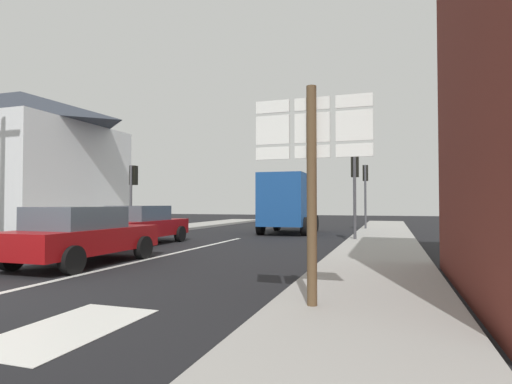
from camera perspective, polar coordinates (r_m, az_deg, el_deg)
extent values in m
plane|color=black|center=(16.51, -4.80, -7.00)|extent=(80.00, 80.00, 0.00)
cube|color=#9E9B96|center=(13.23, 16.67, -7.97)|extent=(2.62, 44.00, 0.14)
cube|color=#9E9B96|center=(18.17, -25.39, -6.13)|extent=(2.62, 44.00, 0.14)
cube|color=silver|center=(12.94, -11.79, -8.43)|extent=(0.16, 12.00, 0.01)
cube|color=silver|center=(5.82, -24.54, -16.84)|extent=(1.20, 2.20, 0.01)
cube|color=silver|center=(24.87, -29.99, 1.42)|extent=(8.58, 7.35, 5.55)
pyramid|color=#2D333D|center=(25.33, -29.87, 9.90)|extent=(9.01, 7.72, 1.92)
cube|color=silver|center=(27.90, -23.50, -3.95)|extent=(5.15, 1.20, 0.70)
cube|color=maroon|center=(11.45, -22.79, -6.15)|extent=(1.75, 4.20, 0.60)
cube|color=#47515B|center=(11.23, -23.59, -3.29)|extent=(1.55, 2.10, 0.55)
cylinder|color=black|center=(13.06, -21.82, -6.90)|extent=(0.22, 0.64, 0.64)
cylinder|color=black|center=(12.02, -15.36, -7.43)|extent=(0.22, 0.64, 0.64)
cylinder|color=black|center=(11.14, -30.86, -7.73)|extent=(0.22, 0.64, 0.64)
cylinder|color=black|center=(9.89, -24.12, -8.61)|extent=(0.22, 0.64, 0.64)
cube|color=maroon|center=(16.28, -15.41, -4.83)|extent=(1.83, 4.23, 0.60)
cube|color=#47515B|center=(16.05, -15.88, -2.82)|extent=(1.59, 2.13, 0.55)
cylinder|color=black|center=(17.90, -15.47, -5.50)|extent=(0.23, 0.64, 0.64)
cylinder|color=black|center=(17.03, -10.47, -5.73)|extent=(0.23, 0.64, 0.64)
cylinder|color=black|center=(15.70, -20.80, -6.00)|extent=(0.23, 0.64, 0.64)
cylinder|color=black|center=(14.70, -15.37, -6.36)|extent=(0.23, 0.64, 0.64)
cube|color=#19478C|center=(21.08, 4.24, -1.07)|extent=(2.29, 3.75, 2.60)
cube|color=#19478C|center=(23.53, 5.56, -1.85)|extent=(2.12, 1.35, 2.00)
cube|color=#47515B|center=(23.59, 5.58, 0.09)|extent=(1.76, 0.14, 0.70)
cylinder|color=black|center=(23.74, 2.93, -4.27)|extent=(0.30, 0.91, 0.90)
cylinder|color=black|center=(23.32, 8.20, -4.30)|extent=(0.30, 0.91, 0.90)
cylinder|color=black|center=(20.46, 0.65, -4.70)|extent=(0.30, 0.91, 0.90)
cylinder|color=black|center=(19.97, 6.75, -4.76)|extent=(0.30, 0.91, 0.90)
cylinder|color=brown|center=(5.78, 7.73, -1.10)|extent=(0.14, 0.14, 3.20)
cube|color=white|center=(6.12, 2.31, 11.71)|extent=(0.50, 0.03, 0.18)
cube|color=black|center=(6.14, 2.36, 11.67)|extent=(0.43, 0.01, 0.13)
cube|color=white|center=(6.05, 2.31, 8.58)|extent=(0.50, 0.03, 0.42)
cube|color=black|center=(6.07, 2.36, 8.55)|extent=(0.43, 0.01, 0.32)
cube|color=white|center=(6.00, 2.32, 5.38)|extent=(0.50, 0.03, 0.18)
cube|color=black|center=(6.02, 2.37, 5.36)|extent=(0.43, 0.01, 0.13)
cube|color=white|center=(5.99, 7.77, 12.02)|extent=(0.50, 0.03, 0.18)
cube|color=black|center=(6.01, 7.81, 11.97)|extent=(0.43, 0.01, 0.13)
cube|color=white|center=(5.92, 7.78, 8.82)|extent=(0.50, 0.03, 0.42)
cube|color=black|center=(5.94, 7.82, 8.78)|extent=(0.43, 0.01, 0.32)
cube|color=white|center=(5.87, 7.80, 5.55)|extent=(0.50, 0.03, 0.18)
cube|color=black|center=(5.89, 7.83, 5.53)|extent=(0.43, 0.01, 0.13)
cube|color=white|center=(5.92, 13.43, 12.22)|extent=(0.50, 0.03, 0.18)
cube|color=black|center=(5.94, 13.45, 12.17)|extent=(0.43, 0.01, 0.13)
cube|color=white|center=(5.85, 13.45, 8.98)|extent=(0.50, 0.03, 0.42)
cube|color=black|center=(5.87, 13.47, 8.95)|extent=(0.43, 0.01, 0.32)
cube|color=white|center=(5.80, 13.47, 5.67)|extent=(0.50, 0.03, 0.18)
cube|color=black|center=(5.81, 13.49, 5.65)|extent=(0.43, 0.01, 0.13)
cylinder|color=#47474C|center=(16.86, 13.52, -0.86)|extent=(0.12, 0.12, 3.52)
cube|color=black|center=(17.13, 13.55, 3.52)|extent=(0.30, 0.28, 0.90)
sphere|color=#360303|center=(17.29, 13.58, 4.37)|extent=(0.18, 0.18, 0.18)
sphere|color=#3C2303|center=(17.26, 13.58, 3.45)|extent=(0.18, 0.18, 0.18)
sphere|color=#0CA526|center=(17.24, 13.59, 2.52)|extent=(0.18, 0.18, 0.18)
cylinder|color=#47474C|center=(19.91, -16.96, -1.22)|extent=(0.12, 0.12, 3.32)
cube|color=black|center=(20.12, -16.61, 2.23)|extent=(0.30, 0.28, 0.90)
sphere|color=#360303|center=(20.25, -16.37, 2.97)|extent=(0.18, 0.18, 0.18)
sphere|color=#3C2303|center=(20.23, -16.38, 2.18)|extent=(0.18, 0.18, 0.18)
sphere|color=#0CA526|center=(20.21, -16.39, 1.38)|extent=(0.18, 0.18, 0.18)
cylinder|color=#47474C|center=(24.18, 14.92, -0.79)|extent=(0.12, 0.12, 3.75)
cube|color=black|center=(24.44, 14.92, 2.55)|extent=(0.30, 0.28, 0.90)
sphere|color=#360303|center=(24.60, 14.94, 3.16)|extent=(0.18, 0.18, 0.18)
sphere|color=#3C2303|center=(24.58, 14.94, 2.51)|extent=(0.18, 0.18, 0.18)
sphere|color=#0CA526|center=(24.56, 14.94, 1.86)|extent=(0.18, 0.18, 0.18)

